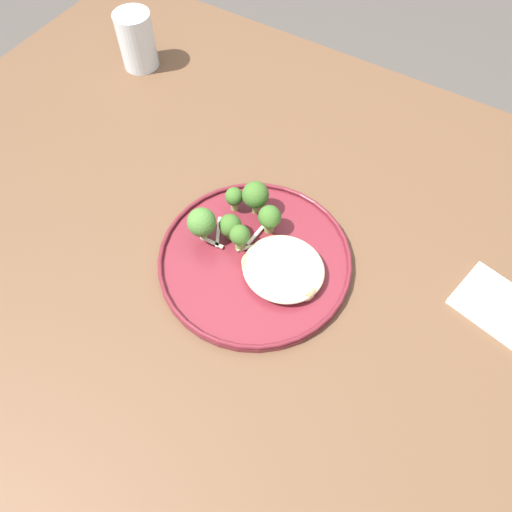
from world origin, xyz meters
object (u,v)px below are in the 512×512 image
(seared_scallop_right_edge, at_px, (283,286))
(broccoli_floret_split_head, at_px, (202,223))
(seared_scallop_large_seared, at_px, (292,261))
(seared_scallop_center_golden, at_px, (305,289))
(folded_napkin, at_px, (509,313))
(seared_scallop_left_edge, at_px, (275,247))
(seared_scallop_on_noodles, at_px, (270,274))
(seared_scallop_front_small, at_px, (254,264))
(seared_scallop_rear_pale, at_px, (288,273))
(broccoli_floret_front_edge, at_px, (230,226))
(broccoli_floret_center_pile, at_px, (270,218))
(broccoli_floret_tall_stalk, at_px, (234,197))
(water_glass, at_px, (137,43))
(broccoli_floret_left_leaning, at_px, (240,236))
(broccoli_floret_beside_noodles, at_px, (255,195))
(dinner_plate, at_px, (256,260))

(seared_scallop_right_edge, relative_size, broccoli_floret_split_head, 0.53)
(seared_scallop_large_seared, bearing_deg, seared_scallop_center_golden, 140.05)
(folded_napkin, bearing_deg, seared_scallop_left_edge, 14.40)
(seared_scallop_on_noodles, bearing_deg, seared_scallop_right_edge, 165.61)
(seared_scallop_front_small, bearing_deg, seared_scallop_center_golden, -179.04)
(seared_scallop_on_noodles, height_order, seared_scallop_rear_pale, seared_scallop_on_noodles)
(broccoli_floret_split_head, bearing_deg, seared_scallop_right_edge, 174.02)
(broccoli_floret_front_edge, bearing_deg, broccoli_floret_center_pile, -137.58)
(seared_scallop_left_edge, distance_m, seared_scallop_right_edge, 0.07)
(seared_scallop_front_small, bearing_deg, broccoli_floret_tall_stalk, -43.35)
(seared_scallop_on_noodles, xyz_separation_m, broccoli_floret_center_pile, (0.04, -0.07, 0.02))
(broccoli_floret_center_pile, xyz_separation_m, water_glass, (0.43, -0.22, 0.01))
(broccoli_floret_front_edge, height_order, broccoli_floret_left_leaning, broccoli_floret_left_leaning)
(seared_scallop_center_golden, bearing_deg, seared_scallop_front_small, 0.96)
(broccoli_floret_left_leaning, bearing_deg, seared_scallop_right_edge, 161.85)
(seared_scallop_left_edge, relative_size, water_glass, 0.33)
(seared_scallop_left_edge, relative_size, broccoli_floret_tall_stalk, 0.79)
(broccoli_floret_center_pile, distance_m, broccoli_floret_split_head, 0.10)
(seared_scallop_left_edge, xyz_separation_m, seared_scallop_rear_pale, (-0.04, 0.03, -0.00))
(seared_scallop_left_edge, xyz_separation_m, seared_scallop_right_edge, (-0.04, 0.05, 0.00))
(seared_scallop_on_noodles, height_order, broccoli_floret_center_pile, broccoli_floret_center_pile)
(seared_scallop_right_edge, bearing_deg, broccoli_floret_beside_noodles, -43.23)
(seared_scallop_center_golden, height_order, seared_scallop_front_small, same)
(dinner_plate, xyz_separation_m, broccoli_floret_center_pile, (0.01, -0.06, 0.03))
(seared_scallop_right_edge, relative_size, water_glass, 0.32)
(seared_scallop_center_golden, relative_size, broccoli_floret_tall_stalk, 0.66)
(seared_scallop_rear_pale, bearing_deg, seared_scallop_left_edge, -36.54)
(broccoli_floret_left_leaning, height_order, broccoli_floret_split_head, broccoli_floret_split_head)
(broccoli_floret_front_edge, bearing_deg, broccoli_floret_tall_stalk, -63.89)
(dinner_plate, height_order, seared_scallop_front_small, seared_scallop_front_small)
(seared_scallop_on_noodles, height_order, broccoli_floret_front_edge, broccoli_floret_front_edge)
(water_glass, bearing_deg, seared_scallop_large_seared, 151.92)
(seared_scallop_right_edge, relative_size, broccoli_floret_left_leaning, 0.69)
(seared_scallop_on_noodles, relative_size, broccoli_floret_center_pile, 0.56)
(broccoli_floret_tall_stalk, bearing_deg, seared_scallop_front_small, 136.65)
(seared_scallop_large_seared, bearing_deg, seared_scallop_rear_pale, 100.57)
(broccoli_floret_left_leaning, bearing_deg, water_glass, -33.97)
(dinner_plate, distance_m, seared_scallop_large_seared, 0.06)
(folded_napkin, bearing_deg, seared_scallop_large_seared, 17.23)
(seared_scallop_right_edge, height_order, folded_napkin, seared_scallop_right_edge)
(seared_scallop_rear_pale, xyz_separation_m, broccoli_floret_left_leaning, (0.09, -0.01, 0.02))
(broccoli_floret_split_head, bearing_deg, seared_scallop_large_seared, -168.49)
(broccoli_floret_split_head, distance_m, water_glass, 0.46)
(broccoli_floret_front_edge, distance_m, broccoli_floret_beside_noodles, 0.06)
(seared_scallop_right_edge, relative_size, broccoli_floret_center_pile, 0.65)
(broccoli_floret_center_pile, bearing_deg, folded_napkin, -171.23)
(seared_scallop_rear_pale, height_order, broccoli_floret_front_edge, broccoli_floret_front_edge)
(seared_scallop_center_golden, bearing_deg, broccoli_floret_split_head, -1.36)
(broccoli_floret_split_head, relative_size, folded_napkin, 0.43)
(dinner_plate, relative_size, broccoli_floret_tall_stalk, 6.44)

